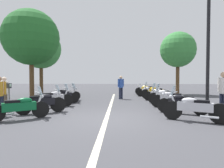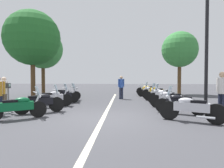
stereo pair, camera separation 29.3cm
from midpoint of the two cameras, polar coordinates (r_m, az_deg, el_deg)
name	(u,v)px [view 1 (the left image)]	position (r m, az deg, el deg)	size (l,w,h in m)	color
ground_plane	(106,119)	(7.22, -2.88, -10.28)	(80.00, 80.00, 0.00)	#424247
lane_centre_stripe	(110,106)	(10.39, -1.29, -6.53)	(14.54, 0.16, 0.01)	beige
motorcycle_left_row_0	(20,107)	(7.75, -26.65, -6.19)	(1.34, 1.77, 1.20)	black
motorcycle_left_row_1	(42,102)	(8.77, -20.99, -5.11)	(1.20, 1.83, 1.22)	black
motorcycle_left_row_2	(53,98)	(10.31, -18.02, -4.06)	(1.30, 1.90, 1.22)	black
motorcycle_left_row_3	(62,96)	(11.62, -15.27, -3.43)	(1.29, 1.82, 1.20)	black
motorcycle_left_row_4	(65,94)	(12.96, -14.49, -2.94)	(1.20, 1.90, 0.98)	black
motorcycle_right_row_0	(194,108)	(7.20, 22.14, -6.58)	(1.12, 2.03, 1.23)	black
motorcycle_right_row_1	(181,103)	(8.53, 19.06, -5.41)	(1.04, 1.93, 1.00)	black
motorcycle_right_row_2	(171,99)	(9.97, 16.30, -4.26)	(1.02, 1.93, 1.21)	black
motorcycle_right_row_3	(165,96)	(11.29, 14.80, -3.54)	(1.02, 1.91, 1.21)	black
motorcycle_right_row_4	(159,94)	(12.78, 13.29, -2.99)	(1.02, 2.01, 0.99)	black
motorcycle_right_row_5	(155,92)	(14.13, 12.15, -2.40)	(0.94, 2.02, 1.23)	black
motorcycle_right_row_6	(149,91)	(15.57, 10.40, -2.11)	(0.92, 1.98, 0.99)	black
motorcycle_right_row_7	(147,90)	(16.94, 9.91, -1.73)	(0.95, 2.07, 1.01)	black
motorcycle_right_row_8	(146,89)	(18.45, 9.78, -1.49)	(0.95, 1.94, 0.99)	black
street_lamp_twin_globe	(208,26)	(9.32, 25.96, 15.18)	(0.32, 1.22, 5.51)	black
parking_meter	(9,92)	(9.39, -29.11, -2.17)	(0.19, 0.14, 1.29)	slate
traffic_cone_2	(207,106)	(9.41, 25.69, -5.82)	(0.36, 0.36, 0.61)	orange
bystander_0	(121,86)	(13.64, 2.03, -0.46)	(0.36, 0.44, 1.65)	#1E2338
bystander_2	(4,91)	(10.11, -30.13, -1.87)	(0.32, 0.49, 1.56)	brown
bystander_3	(223,89)	(9.00, 29.46, -1.44)	(0.49, 0.32, 1.76)	#1E2338
roadside_tree_0	(178,50)	(18.68, 18.62, 9.62)	(3.22, 3.22, 5.70)	brown
roadside_tree_1	(31,38)	(15.22, -23.47, 12.56)	(3.95, 3.95, 6.37)	brown
roadside_tree_2	(41,49)	(19.06, -20.84, 9.75)	(3.63, 3.63, 6.01)	brown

